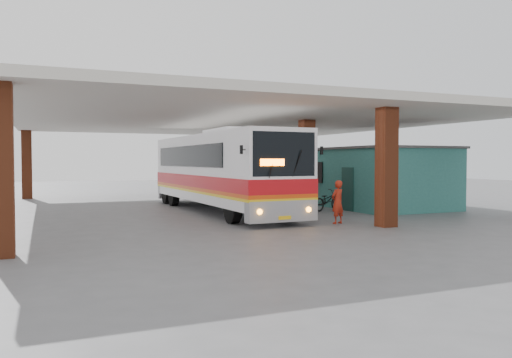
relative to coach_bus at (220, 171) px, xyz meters
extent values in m
plane|color=#515154|center=(0.81, -4.61, -1.92)|extent=(90.00, 90.00, 0.00)
cube|color=brown|center=(3.81, -7.61, 0.26)|extent=(0.60, 0.60, 4.35)
cube|color=brown|center=(3.81, -1.61, 0.26)|extent=(0.60, 0.60, 4.35)
cube|color=brown|center=(3.81, 4.39, 0.26)|extent=(0.60, 0.60, 4.35)
cube|color=brown|center=(-8.69, -8.61, 0.26)|extent=(0.60, 0.60, 4.35)
cube|color=brown|center=(-8.69, 12.39, 0.26)|extent=(0.60, 0.60, 4.35)
cube|color=brown|center=(10.81, 12.39, 0.26)|extent=(0.60, 0.60, 4.35)
cube|color=beige|center=(1.31, 1.89, 2.58)|extent=(21.00, 23.00, 0.30)
cube|color=#2A6A63|center=(8.31, -0.61, -0.42)|extent=(5.00, 8.00, 3.00)
cube|color=#484848|center=(8.31, -0.61, 1.13)|extent=(5.20, 8.20, 0.12)
cube|color=#153B35|center=(5.79, -2.11, -0.87)|extent=(0.08, 0.95, 2.10)
cube|color=black|center=(5.79, 0.89, -0.12)|extent=(0.08, 1.20, 1.00)
cube|color=black|center=(5.76, 0.89, -0.12)|extent=(0.04, 1.30, 1.10)
cube|color=white|center=(0.00, 0.04, 0.16)|extent=(3.12, 13.23, 3.07)
cube|color=white|center=(0.03, -1.06, 1.81)|extent=(1.41, 3.33, 0.27)
cube|color=#96969C|center=(0.18, -6.34, -1.32)|extent=(2.77, 0.52, 0.77)
cube|color=red|center=(0.00, 0.04, -0.44)|extent=(3.16, 13.24, 0.55)
cube|color=#E1470C|center=(0.00, 0.04, -0.78)|extent=(3.16, 13.24, 0.14)
cube|color=yellow|center=(0.00, 0.04, -0.91)|extent=(3.16, 13.24, 0.11)
cube|color=black|center=(0.19, -6.50, 0.73)|extent=(2.49, 0.17, 1.59)
cube|color=black|center=(-1.41, 0.87, 0.71)|extent=(0.33, 9.87, 0.99)
cube|color=black|center=(1.35, 0.95, 0.71)|extent=(0.33, 9.87, 0.99)
cube|color=#FF5905|center=(-0.31, -6.58, 0.44)|extent=(0.93, 0.08, 0.24)
sphere|color=orange|center=(-0.80, -6.60, -1.28)|extent=(0.20, 0.20, 0.20)
sphere|color=orange|center=(1.17, -6.54, -1.28)|extent=(0.20, 0.20, 0.20)
cube|color=yellow|center=(0.19, -6.58, -1.54)|extent=(0.49, 0.04, 0.13)
cylinder|color=black|center=(-1.06, -4.60, -1.37)|extent=(0.38, 1.11, 1.10)
cylinder|color=black|center=(1.32, -4.53, -1.37)|extent=(0.38, 1.11, 1.10)
cylinder|color=black|center=(-1.30, 3.84, -1.37)|extent=(0.38, 1.11, 1.10)
cylinder|color=black|center=(1.08, 3.91, -1.37)|extent=(0.38, 1.11, 1.10)
cylinder|color=black|center=(-1.34, 5.26, -1.37)|extent=(0.38, 1.11, 1.10)
cylinder|color=black|center=(1.04, 5.33, -1.37)|extent=(0.38, 1.11, 1.10)
imported|color=black|center=(4.91, -1.69, -1.41)|extent=(2.05, 1.36, 1.02)
imported|color=#B42916|center=(2.63, -6.18, -1.09)|extent=(0.70, 0.57, 1.66)
cube|color=red|center=(5.81, 1.86, -1.70)|extent=(0.47, 0.47, 0.06)
cube|color=red|center=(5.98, 1.89, -1.43)|extent=(0.12, 0.41, 0.58)
cylinder|color=black|center=(5.67, 1.67, -1.82)|extent=(0.03, 0.03, 0.19)
cylinder|color=black|center=(6.00, 1.72, -1.82)|extent=(0.03, 0.03, 0.19)
cylinder|color=black|center=(5.62, 1.99, -1.82)|extent=(0.03, 0.03, 0.19)
cylinder|color=black|center=(5.94, 2.05, -1.82)|extent=(0.03, 0.03, 0.19)
camera|label=1|loc=(-7.70, -22.46, 0.49)|focal=35.00mm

